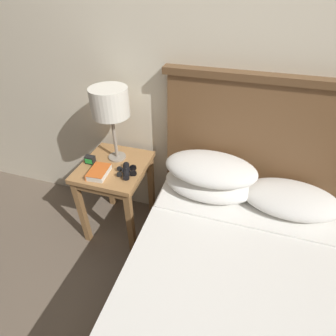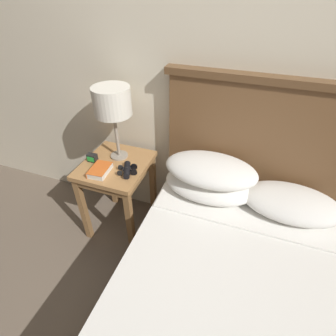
# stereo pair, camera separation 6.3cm
# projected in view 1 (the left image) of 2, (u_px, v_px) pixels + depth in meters

# --- Properties ---
(ground_plane) EXTENTS (20.00, 20.00, 0.00)m
(ground_plane) POSITION_uv_depth(u_px,v_px,m) (175.00, 315.00, 1.69)
(ground_plane) COLOR #6B5B4C
(ground_plane) RESTS_ON ground
(wall_back) EXTENTS (8.00, 0.06, 2.60)m
(wall_back) POSITION_uv_depth(u_px,v_px,m) (219.00, 68.00, 1.62)
(wall_back) COLOR beige
(wall_back) RESTS_ON ground_plane
(nightstand) EXTENTS (0.47, 0.51, 0.65)m
(nightstand) POSITION_uv_depth(u_px,v_px,m) (115.00, 176.00, 1.97)
(nightstand) COLOR #AD7A47
(nightstand) RESTS_ON ground_plane
(bed) EXTENTS (1.30, 2.02, 1.31)m
(bed) POSITION_uv_depth(u_px,v_px,m) (230.00, 309.00, 1.40)
(bed) COLOR #4E3520
(bed) RESTS_ON ground_plane
(table_lamp) EXTENTS (0.26, 0.26, 0.54)m
(table_lamp) POSITION_uv_depth(u_px,v_px,m) (110.00, 104.00, 1.72)
(table_lamp) COLOR gray
(table_lamp) RESTS_ON nightstand
(book_on_nightstand) EXTENTS (0.13, 0.18, 0.04)m
(book_on_nightstand) POSITION_uv_depth(u_px,v_px,m) (99.00, 172.00, 1.80)
(book_on_nightstand) COLOR silver
(book_on_nightstand) RESTS_ON nightstand
(binoculars_pair) EXTENTS (0.16, 0.16, 0.05)m
(binoculars_pair) POSITION_uv_depth(u_px,v_px,m) (126.00, 171.00, 1.81)
(binoculars_pair) COLOR black
(binoculars_pair) RESTS_ON nightstand
(alarm_clock) EXTENTS (0.07, 0.05, 0.06)m
(alarm_clock) POSITION_uv_depth(u_px,v_px,m) (90.00, 160.00, 1.91)
(alarm_clock) COLOR black
(alarm_clock) RESTS_ON nightstand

